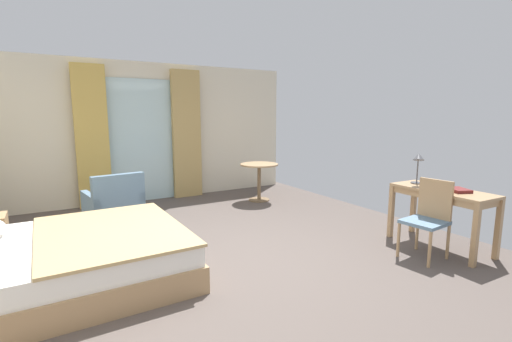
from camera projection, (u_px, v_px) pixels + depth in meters
name	position (u px, v px, depth m)	size (l,w,h in m)	color
ground	(238.00, 265.00, 4.19)	(6.31, 7.95, 0.10)	#564C47
wall_back	(152.00, 132.00, 7.13)	(5.91, 0.12, 2.71)	beige
balcony_glass_door	(141.00, 141.00, 6.97)	(1.34, 0.02, 2.38)	silver
curtain_panel_left	(92.00, 137.00, 6.43)	(0.56, 0.10, 2.59)	tan
curtain_panel_right	(187.00, 135.00, 7.32)	(0.59, 0.10, 2.59)	tan
bed	(69.00, 259.00, 3.60)	(2.22, 1.92, 0.93)	tan
writing_desk	(442.00, 197.00, 4.54)	(0.56, 1.23, 0.77)	tan
desk_chair	(429.00, 215.00, 4.26)	(0.49, 0.47, 0.94)	slate
desk_lamp	(418.00, 162.00, 4.78)	(0.23, 0.21, 0.46)	#4C4C51
closed_book	(458.00, 190.00, 4.37)	(0.20, 0.26, 0.04)	maroon
armchair_by_window	(114.00, 204.00, 5.52)	(0.86, 0.86, 0.83)	slate
round_cafe_table	(259.00, 173.00, 7.07)	(0.75, 0.75, 0.74)	tan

